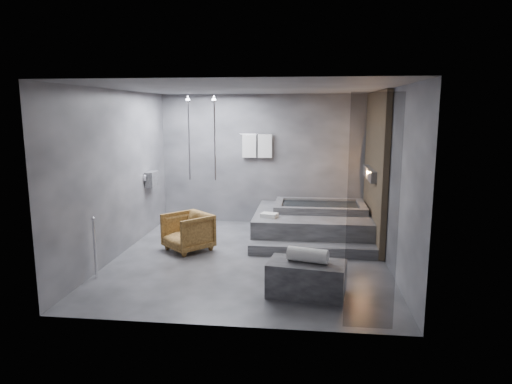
# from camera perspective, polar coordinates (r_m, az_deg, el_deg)

# --- Properties ---
(room) EXTENTS (5.00, 5.04, 2.82)m
(room) POSITION_cam_1_polar(r_m,az_deg,el_deg) (7.64, 2.38, 4.71)
(room) COLOR #303033
(room) RESTS_ON ground
(tub_deck) EXTENTS (2.20, 2.00, 0.50)m
(tub_deck) POSITION_cam_1_polar(r_m,az_deg,el_deg) (9.06, 7.02, -3.99)
(tub_deck) COLOR #363638
(tub_deck) RESTS_ON ground
(tub_step) EXTENTS (2.20, 0.36, 0.18)m
(tub_step) POSITION_cam_1_polar(r_m,az_deg,el_deg) (7.97, 7.04, -7.18)
(tub_step) COLOR #363638
(tub_step) RESTS_ON ground
(concrete_bench) EXTENTS (1.10, 0.71, 0.46)m
(concrete_bench) POSITION_cam_1_polar(r_m,az_deg,el_deg) (6.27, 6.33, -10.71)
(concrete_bench) COLOR #2E2E30
(concrete_bench) RESTS_ON ground
(driftwood_chair) EXTENTS (1.02, 1.03, 0.67)m
(driftwood_chair) POSITION_cam_1_polar(r_m,az_deg,el_deg) (8.20, -8.51, -4.95)
(driftwood_chair) COLOR #4A2F12
(driftwood_chair) RESTS_ON ground
(rolled_towel) EXTENTS (0.57, 0.33, 0.19)m
(rolled_towel) POSITION_cam_1_polar(r_m,az_deg,el_deg) (6.17, 6.48, -7.84)
(rolled_towel) COLOR white
(rolled_towel) RESTS_ON concrete_bench
(deck_towel) EXTENTS (0.34, 0.29, 0.08)m
(deck_towel) POSITION_cam_1_polar(r_m,az_deg,el_deg) (8.47, 1.66, -2.92)
(deck_towel) COLOR silver
(deck_towel) RESTS_ON tub_deck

